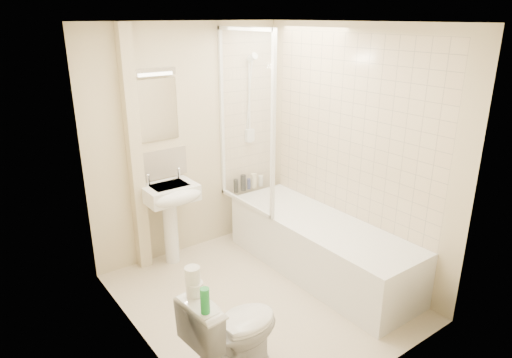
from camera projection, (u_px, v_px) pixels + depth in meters
floor at (261, 297)px, 4.20m from camera, size 2.50×2.50×0.00m
wall_back at (189, 142)px, 4.74m from camera, size 2.20×0.02×2.40m
wall_left at (136, 205)px, 3.18m from camera, size 0.02×2.50×2.40m
wall_right at (352, 152)px, 4.41m from camera, size 0.02×2.50×2.40m
ceiling at (262, 22)px, 3.39m from camera, size 2.20×2.50×0.02m
tile_back at (248, 113)px, 5.08m from camera, size 0.70×0.01×1.75m
tile_right at (351, 129)px, 4.34m from camera, size 0.01×2.10×1.75m
pipe_boxing at (135, 154)px, 4.35m from camera, size 0.12×0.12×2.40m
splashback at (160, 164)px, 4.60m from camera, size 0.60×0.02×0.30m
mirror at (156, 110)px, 4.41m from camera, size 0.46×0.01×0.60m
strip_light at (154, 72)px, 4.27m from camera, size 0.42×0.07×0.07m
bathtub at (320, 245)px, 4.54m from camera, size 0.70×2.10×0.55m
shower_screen at (245, 121)px, 4.54m from camera, size 0.04×0.92×1.80m
shower_fixture at (250, 102)px, 5.00m from camera, size 0.10×0.16×0.99m
pedestal_sink at (172, 202)px, 4.54m from camera, size 0.51×0.47×0.99m
bottle_black_a at (236, 186)px, 5.16m from camera, size 0.05×0.05×0.15m
bottle_black_b at (243, 183)px, 5.21m from camera, size 0.06×0.06×0.19m
bottle_blue at (249, 184)px, 5.26m from camera, size 0.04×0.04×0.13m
bottle_cream at (254, 181)px, 5.30m from camera, size 0.07×0.07×0.17m
bottle_white_b at (261, 181)px, 5.36m from camera, size 0.06×0.06×0.13m
toilet at (233, 331)px, 3.20m from camera, size 0.52×0.77×0.72m
toilet_roll_lower at (195, 289)px, 2.98m from camera, size 0.12×0.12×0.09m
toilet_roll_upper at (192, 275)px, 2.95m from camera, size 0.10×0.10×0.11m
green_bottle at (205, 301)px, 2.79m from camera, size 0.06×0.06×0.17m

